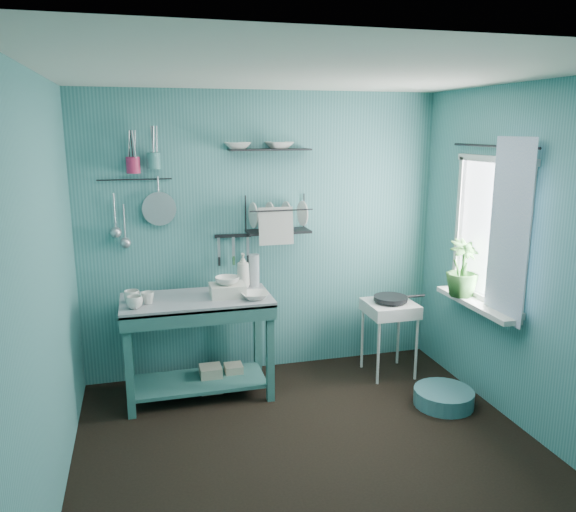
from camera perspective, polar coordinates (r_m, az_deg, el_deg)
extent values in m
plane|color=black|center=(4.10, 2.52, -19.32)|extent=(3.20, 3.20, 0.00)
plane|color=silver|center=(3.48, 2.94, 18.10)|extent=(3.20, 3.20, 0.00)
plane|color=#3B797A|center=(5.01, -2.47, 2.12)|extent=(3.20, 0.00, 3.20)
plane|color=#3B797A|center=(2.29, 14.35, -11.54)|extent=(3.20, 0.00, 3.20)
plane|color=#3B797A|center=(3.48, -23.37, -3.75)|extent=(0.00, 3.00, 3.00)
plane|color=#3B797A|center=(4.34, 23.30, -0.60)|extent=(0.00, 3.00, 3.00)
cube|color=#306560|center=(4.73, -9.10, -9.12)|extent=(1.25, 0.72, 0.85)
imported|color=silver|center=(4.41, -15.33, -4.56)|extent=(0.12, 0.12, 0.10)
imported|color=silver|center=(4.50, -14.05, -4.14)|extent=(0.14, 0.14, 0.09)
imported|color=silver|center=(4.56, -15.58, -3.99)|extent=(0.17, 0.17, 0.10)
cube|color=beige|center=(4.59, -6.17, -3.47)|extent=(0.28, 0.22, 0.10)
imported|color=silver|center=(4.56, -6.19, -2.50)|extent=(0.20, 0.19, 0.06)
imported|color=beige|center=(4.80, -4.59, -1.48)|extent=(0.12, 0.12, 0.30)
cylinder|color=#9EA9B0|center=(4.83, -3.47, -1.46)|extent=(0.09, 0.09, 0.28)
imported|color=silver|center=(4.50, -3.38, -4.04)|extent=(0.22, 0.22, 0.05)
cube|color=silver|center=(5.18, 10.21, -8.21)|extent=(0.50, 0.50, 0.67)
cylinder|color=black|center=(5.06, 10.38, -4.24)|extent=(0.30, 0.30, 0.03)
cube|color=black|center=(4.92, -5.61, 2.06)|extent=(0.32, 0.04, 0.03)
cube|color=black|center=(4.87, -1.01, 4.26)|extent=(0.56, 0.26, 0.32)
cube|color=black|center=(4.83, -1.87, 10.76)|extent=(0.70, 0.18, 0.01)
imported|color=silver|center=(4.78, -5.14, 11.14)|extent=(0.25, 0.25, 0.06)
imported|color=silver|center=(4.85, -0.90, 11.15)|extent=(0.26, 0.26, 0.06)
cylinder|color=#B9224C|center=(4.73, -15.46, 8.89)|extent=(0.11, 0.11, 0.13)
cylinder|color=teal|center=(4.73, -13.48, 9.40)|extent=(0.11, 0.11, 0.13)
cylinder|color=#AFB0B7|center=(4.80, -12.95, 4.70)|extent=(0.28, 0.03, 0.28)
cylinder|color=#AFB0B7|center=(4.82, -17.22, 4.34)|extent=(0.01, 0.01, 0.30)
cylinder|color=#AFB0B7|center=(4.83, -16.30, 3.32)|extent=(0.01, 0.01, 0.30)
cylinder|color=black|center=(4.79, -15.33, 7.51)|extent=(0.60, 0.01, 0.01)
plane|color=white|center=(4.66, 19.94, 2.42)|extent=(0.00, 1.10, 1.10)
cube|color=silver|center=(4.74, 18.55, -4.64)|extent=(0.16, 0.95, 0.04)
plane|color=white|center=(4.37, 21.50, 2.33)|extent=(0.00, 1.35, 1.35)
cylinder|color=black|center=(4.57, 20.09, 10.45)|extent=(0.02, 1.05, 0.02)
imported|color=#2B5D25|center=(4.80, 17.31, -1.19)|extent=(0.31, 0.31, 0.47)
cube|color=#9D9276|center=(4.91, -7.84, -12.23)|extent=(0.18, 0.18, 0.22)
cube|color=#9D9276|center=(4.97, -5.54, -11.99)|extent=(0.15, 0.15, 0.20)
cylinder|color=#3F747C|center=(4.82, 15.53, -13.67)|extent=(0.48, 0.48, 0.13)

